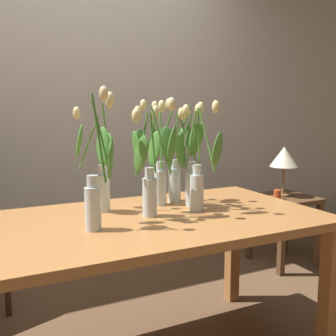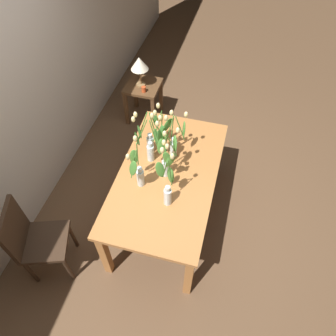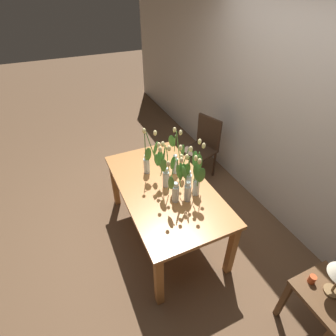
# 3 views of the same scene
# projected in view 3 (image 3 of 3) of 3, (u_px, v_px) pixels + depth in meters

# --- Properties ---
(ground_plane) EXTENTS (18.00, 18.00, 0.00)m
(ground_plane) POSITION_uv_depth(u_px,v_px,m) (165.00, 232.00, 3.18)
(ground_plane) COLOR brown
(room_wall_rear) EXTENTS (9.00, 0.10, 2.70)m
(room_wall_rear) POSITION_uv_depth(u_px,v_px,m) (285.00, 108.00, 2.85)
(room_wall_rear) COLOR beige
(room_wall_rear) RESTS_ON ground
(dining_table) EXTENTS (1.60, 0.90, 0.74)m
(dining_table) POSITION_uv_depth(u_px,v_px,m) (165.00, 193.00, 2.79)
(dining_table) COLOR #B7753D
(dining_table) RESTS_ON ground
(tulip_vase_0) EXTENTS (0.27, 0.19, 0.54)m
(tulip_vase_0) POSITION_uv_depth(u_px,v_px,m) (197.00, 178.00, 2.50)
(tulip_vase_0) COLOR silver
(tulip_vase_0) RESTS_ON dining_table
(tulip_vase_1) EXTENTS (0.16, 0.18, 0.59)m
(tulip_vase_1) POSITION_uv_depth(u_px,v_px,m) (148.00, 160.00, 2.80)
(tulip_vase_1) COLOR silver
(tulip_vase_1) RESTS_ON dining_table
(tulip_vase_2) EXTENTS (0.18, 0.14, 0.55)m
(tulip_vase_2) POSITION_uv_depth(u_px,v_px,m) (187.00, 184.00, 2.49)
(tulip_vase_2) COLOR silver
(tulip_vase_2) RESTS_ON dining_table
(tulip_vase_3) EXTENTS (0.14, 0.27, 0.55)m
(tulip_vase_3) POSITION_uv_depth(u_px,v_px,m) (188.00, 174.00, 2.60)
(tulip_vase_3) COLOR silver
(tulip_vase_3) RESTS_ON dining_table
(tulip_vase_4) EXTENTS (0.23, 0.24, 0.54)m
(tulip_vase_4) POSITION_uv_depth(u_px,v_px,m) (177.00, 185.00, 2.43)
(tulip_vase_4) COLOR silver
(tulip_vase_4) RESTS_ON dining_table
(tulip_vase_5) EXTENTS (0.22, 0.14, 0.56)m
(tulip_vase_5) POSITION_uv_depth(u_px,v_px,m) (176.00, 158.00, 2.83)
(tulip_vase_5) COLOR silver
(tulip_vase_5) RESTS_ON dining_table
(tulip_vase_6) EXTENTS (0.24, 0.21, 0.55)m
(tulip_vase_6) POSITION_uv_depth(u_px,v_px,m) (165.00, 169.00, 2.60)
(tulip_vase_6) COLOR silver
(tulip_vase_6) RESTS_ON dining_table
(dining_chair) EXTENTS (0.51, 0.51, 0.93)m
(dining_chair) POSITION_uv_depth(u_px,v_px,m) (203.00, 145.00, 3.80)
(dining_chair) COLOR #382619
(dining_chair) RESTS_ON ground
(side_table) EXTENTS (0.44, 0.44, 0.55)m
(side_table) POSITION_uv_depth(u_px,v_px,m) (325.00, 301.00, 2.08)
(side_table) COLOR brown
(side_table) RESTS_ON ground
(pillar_candle) EXTENTS (0.06, 0.06, 0.07)m
(pillar_candle) POSITION_uv_depth(u_px,v_px,m) (312.00, 279.00, 2.06)
(pillar_candle) COLOR #CC4C23
(pillar_candle) RESTS_ON side_table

